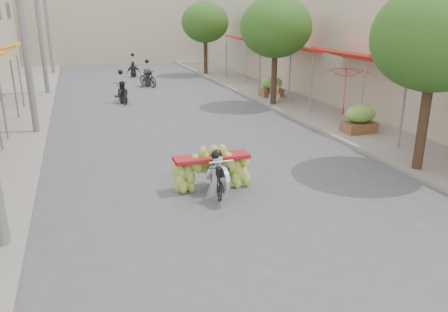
% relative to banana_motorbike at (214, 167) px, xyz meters
% --- Properties ---
extents(ground, '(120.00, 120.00, 0.00)m').
position_rel_banana_motorbike_xyz_m(ground, '(0.64, -4.45, -0.69)').
color(ground, '#4F4F54').
rests_on(ground, ground).
extents(sidewalk_left, '(4.00, 60.00, 0.12)m').
position_rel_banana_motorbike_xyz_m(sidewalk_left, '(-6.36, 10.55, -0.63)').
color(sidewalk_left, gray).
rests_on(sidewalk_left, ground).
extents(sidewalk_right, '(4.00, 60.00, 0.12)m').
position_rel_banana_motorbike_xyz_m(sidewalk_right, '(7.64, 10.55, -0.63)').
color(sidewalk_right, gray).
rests_on(sidewalk_right, ground).
extents(shophouse_row_right, '(9.77, 40.00, 6.00)m').
position_rel_banana_motorbike_xyz_m(shophouse_row_right, '(12.63, 9.55, 2.31)').
color(shophouse_row_right, '#B2AA93').
rests_on(shophouse_row_right, ground).
extents(far_building, '(20.00, 6.00, 7.00)m').
position_rel_banana_motorbike_xyz_m(far_building, '(0.64, 33.55, 2.81)').
color(far_building, '#B7AB90').
rests_on(far_building, ground).
extents(utility_pole_mid, '(0.60, 0.24, 8.00)m').
position_rel_banana_motorbike_xyz_m(utility_pole_mid, '(-4.76, 7.55, 3.34)').
color(utility_pole_mid, slate).
rests_on(utility_pole_mid, ground).
extents(utility_pole_far, '(0.60, 0.24, 8.00)m').
position_rel_banana_motorbike_xyz_m(utility_pole_far, '(-4.76, 16.55, 3.34)').
color(utility_pole_far, slate).
rests_on(utility_pole_far, ground).
extents(utility_pole_back, '(0.60, 0.24, 8.00)m').
position_rel_banana_motorbike_xyz_m(utility_pole_back, '(-4.76, 25.55, 3.34)').
color(utility_pole_back, slate).
rests_on(utility_pole_back, ground).
extents(street_tree_near, '(3.40, 3.40, 5.25)m').
position_rel_banana_motorbike_xyz_m(street_tree_near, '(6.04, -0.45, 3.10)').
color(street_tree_near, '#3A2719').
rests_on(street_tree_near, ground).
extents(street_tree_mid, '(3.40, 3.40, 5.25)m').
position_rel_banana_motorbike_xyz_m(street_tree_mid, '(6.04, 9.55, 3.10)').
color(street_tree_mid, '#3A2719').
rests_on(street_tree_mid, ground).
extents(street_tree_far, '(3.40, 3.40, 5.25)m').
position_rel_banana_motorbike_xyz_m(street_tree_far, '(6.04, 21.55, 3.10)').
color(street_tree_far, '#3A2719').
rests_on(street_tree_far, ground).
extents(produce_crate_mid, '(1.20, 0.88, 1.16)m').
position_rel_banana_motorbike_xyz_m(produce_crate_mid, '(6.84, 3.55, 0.03)').
color(produce_crate_mid, brown).
rests_on(produce_crate_mid, ground).
extents(produce_crate_far, '(1.20, 0.88, 1.16)m').
position_rel_banana_motorbike_xyz_m(produce_crate_far, '(6.84, 11.55, 0.03)').
color(produce_crate_far, brown).
rests_on(produce_crate_far, ground).
extents(banana_motorbike, '(2.20, 1.76, 2.03)m').
position_rel_banana_motorbike_xyz_m(banana_motorbike, '(0.00, 0.00, 0.00)').
color(banana_motorbike, black).
rests_on(banana_motorbike, ground).
extents(market_umbrella, '(2.56, 2.56, 1.90)m').
position_rel_banana_motorbike_xyz_m(market_umbrella, '(6.61, 4.26, 1.86)').
color(market_umbrella, red).
rests_on(market_umbrella, ground).
extents(pedestrian, '(0.88, 0.56, 1.73)m').
position_rel_banana_motorbike_xyz_m(pedestrian, '(6.41, 10.19, 0.30)').
color(pedestrian, silver).
rests_on(pedestrian, ground).
extents(bg_motorbike_a, '(0.86, 1.84, 1.95)m').
position_rel_banana_motorbike_xyz_m(bg_motorbike_a, '(-0.99, 12.79, 0.04)').
color(bg_motorbike_a, black).
rests_on(bg_motorbike_a, ground).
extents(bg_motorbike_b, '(1.25, 1.87, 1.95)m').
position_rel_banana_motorbike_xyz_m(bg_motorbike_b, '(1.10, 17.55, 0.14)').
color(bg_motorbike_b, black).
rests_on(bg_motorbike_b, ground).
extents(bg_motorbike_c, '(1.06, 1.55, 1.95)m').
position_rel_banana_motorbike_xyz_m(bg_motorbike_c, '(0.83, 22.35, 0.14)').
color(bg_motorbike_c, black).
rests_on(bg_motorbike_c, ground).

